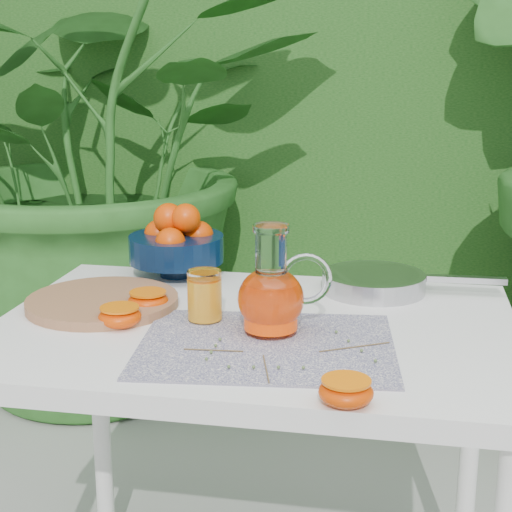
% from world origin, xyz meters
% --- Properties ---
extents(hedge_backdrop, '(8.00, 1.65, 2.50)m').
position_xyz_m(hedge_backdrop, '(0.06, 2.06, 1.19)').
color(hedge_backdrop, '#144916').
rests_on(hedge_backdrop, ground).
extents(potted_plant_left, '(2.17, 2.17, 1.91)m').
position_xyz_m(potted_plant_left, '(-0.75, 1.26, 0.95)').
color(potted_plant_left, '#295C1F').
rests_on(potted_plant_left, ground).
extents(white_table, '(1.00, 0.70, 0.75)m').
position_xyz_m(white_table, '(0.05, -0.07, 0.67)').
color(white_table, white).
rests_on(white_table, ground).
extents(placemat, '(0.49, 0.40, 0.00)m').
position_xyz_m(placemat, '(0.09, -0.18, 0.75)').
color(placemat, '#0B0D42').
rests_on(placemat, white_table).
extents(cutting_board, '(0.37, 0.37, 0.02)m').
position_xyz_m(cutting_board, '(-0.28, -0.03, 0.76)').
color(cutting_board, '#8C5A3F').
rests_on(cutting_board, white_table).
extents(fruit_bowl, '(0.23, 0.23, 0.17)m').
position_xyz_m(fruit_bowl, '(-0.19, 0.23, 0.83)').
color(fruit_bowl, black).
rests_on(fruit_bowl, white_table).
extents(juice_pitcher, '(0.18, 0.15, 0.20)m').
position_xyz_m(juice_pitcher, '(0.09, -0.12, 0.82)').
color(juice_pitcher, white).
rests_on(juice_pitcher, white_table).
extents(juice_tumbler, '(0.09, 0.09, 0.10)m').
position_xyz_m(juice_tumbler, '(-0.05, -0.08, 0.80)').
color(juice_tumbler, white).
rests_on(juice_tumbler, white_table).
extents(saute_pan, '(0.40, 0.23, 0.04)m').
position_xyz_m(saute_pan, '(0.27, 0.18, 0.77)').
color(saute_pan, '#AFAFB3').
rests_on(saute_pan, white_table).
extents(orange_halves, '(0.56, 0.47, 0.04)m').
position_xyz_m(orange_halves, '(-0.04, -0.19, 0.77)').
color(orange_halves, '#E64B02').
rests_on(orange_halves, white_table).
extents(thyme_sprigs, '(0.35, 0.25, 0.01)m').
position_xyz_m(thyme_sprigs, '(0.13, -0.23, 0.76)').
color(thyme_sprigs, brown).
rests_on(thyme_sprigs, white_table).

